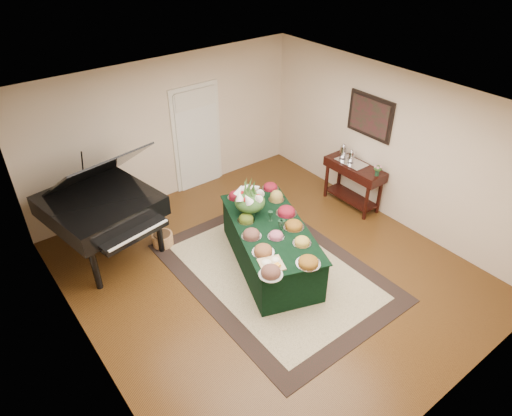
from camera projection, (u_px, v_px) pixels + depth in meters
ground at (267, 271)px, 7.24m from camera, size 6.00×6.00×0.00m
area_rug at (274, 271)px, 7.23m from camera, size 2.58×3.62×0.01m
kitchen_doorway at (197, 139)px, 8.93m from camera, size 1.05×0.07×2.10m
buffet_table at (270, 246)px, 7.18m from camera, size 1.73×2.42×0.75m
food_platters at (272, 225)px, 6.94m from camera, size 1.70×2.29×0.14m
cutting_board at (271, 262)px, 6.24m from camera, size 0.41×0.41×0.10m
green_goblets at (278, 222)px, 6.92m from camera, size 0.11×0.37×0.18m
floral_centerpiece at (250, 198)px, 7.10m from camera, size 0.50×0.50×0.50m
grand_piano at (101, 205)px, 7.14m from camera, size 1.82×2.03×1.84m
wicker_basket at (163, 239)px, 7.75m from camera, size 0.35×0.35×0.22m
mahogany_sideboard at (354, 174)px, 8.49m from camera, size 0.45×1.19×0.86m
tea_service at (348, 155)px, 8.45m from camera, size 0.34×0.58×0.30m
pink_bouquet at (378, 169)px, 7.98m from camera, size 0.17×0.17×0.21m
wall_painting at (370, 116)px, 8.00m from camera, size 0.05×0.95×0.75m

